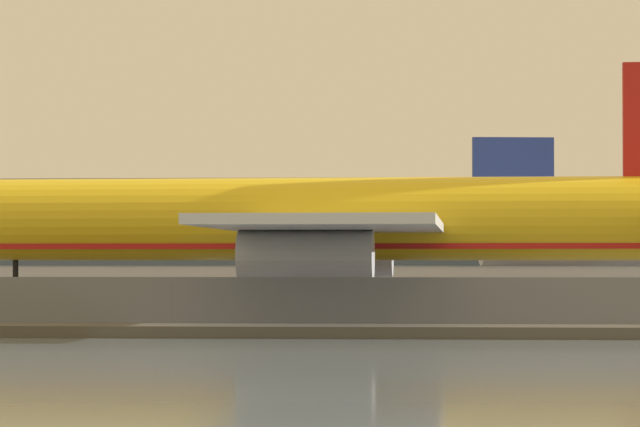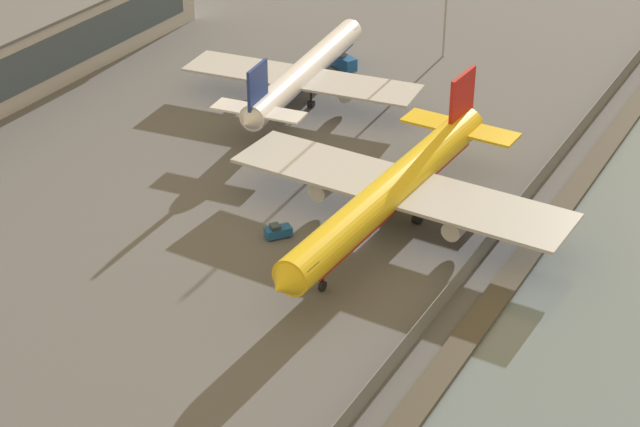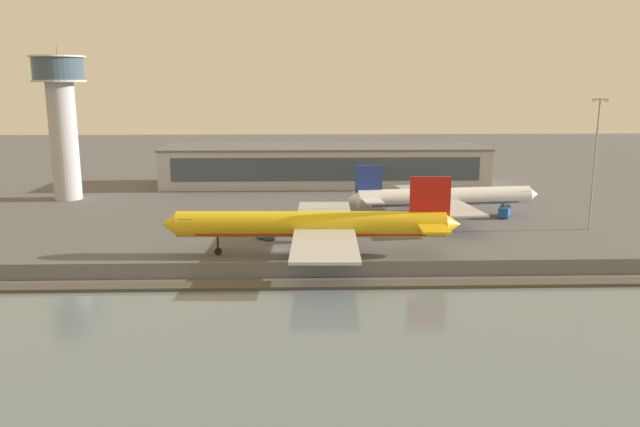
% 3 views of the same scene
% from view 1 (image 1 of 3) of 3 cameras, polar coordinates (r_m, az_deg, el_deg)
% --- Properties ---
extents(ground_plane, '(500.00, 500.00, 0.00)m').
position_cam_1_polar(ground_plane, '(84.45, -3.89, -3.94)').
color(ground_plane, '#565659').
extents(shoreline_seawall, '(320.00, 3.00, 0.50)m').
position_cam_1_polar(shoreline_seawall, '(64.19, -6.27, -4.41)').
color(shoreline_seawall, '#474238').
rests_on(shoreline_seawall, ground).
extents(perimeter_fence, '(280.00, 0.10, 2.45)m').
position_cam_1_polar(perimeter_fence, '(68.58, -5.62, -3.42)').
color(perimeter_fence, slate).
rests_on(perimeter_fence, ground).
extents(cargo_jet_yellow, '(50.88, 44.00, 13.63)m').
position_cam_1_polar(cargo_jet_yellow, '(80.44, 0.11, -0.35)').
color(cargo_jet_yellow, yellow).
rests_on(cargo_jet_yellow, ground).
extents(baggage_tug, '(3.50, 3.24, 1.80)m').
position_cam_1_polar(baggage_tug, '(92.38, -5.19, -3.24)').
color(baggage_tug, '#19519E').
rests_on(baggage_tug, ground).
extents(terminal_building, '(91.81, 21.78, 11.08)m').
position_cam_1_polar(terminal_building, '(155.55, 3.41, -0.88)').
color(terminal_building, '#B2B2B7').
rests_on(terminal_building, ground).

